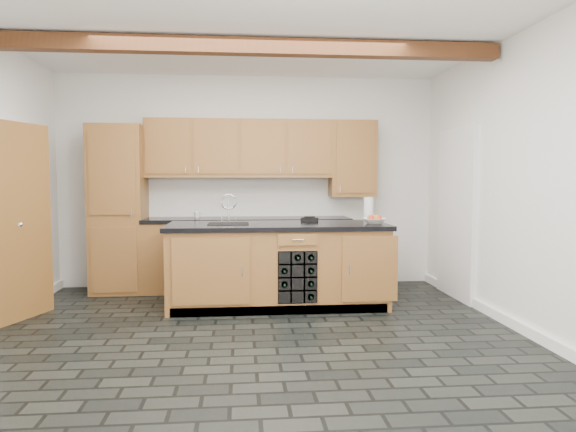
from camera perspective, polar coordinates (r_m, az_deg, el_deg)
name	(u,v)px	position (r m, az deg, el deg)	size (l,w,h in m)	color
ground	(254,341)	(4.67, -3.78, -13.73)	(5.00, 5.00, 0.00)	black
room_shell	(243,169)	(4.97, -5.01, 5.22)	(5.01, 5.00, 5.00)	white
back_cabinetry	(221,214)	(6.70, -7.51, 0.22)	(3.65, 0.62, 2.20)	#945B2F
island	(278,265)	(5.82, -1.09, -5.43)	(2.48, 0.96, 0.93)	#945B2F
faucet	(228,221)	(5.79, -6.63, -0.52)	(0.45, 0.40, 0.34)	black
kitchen_scale	(310,219)	(6.08, 2.41, -0.33)	(0.22, 0.17, 0.06)	black
fruit_bowl	(374,221)	(5.83, 9.56, -0.54)	(0.26, 0.26, 0.06)	silver
fruit_cluster	(374,218)	(5.83, 9.57, -0.20)	(0.16, 0.17, 0.07)	red
paper_towel	(369,209)	(6.24, 8.94, 0.77)	(0.12, 0.12, 0.28)	white
mug	(197,215)	(6.71, -10.05, 0.13)	(0.09, 0.09, 0.08)	white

